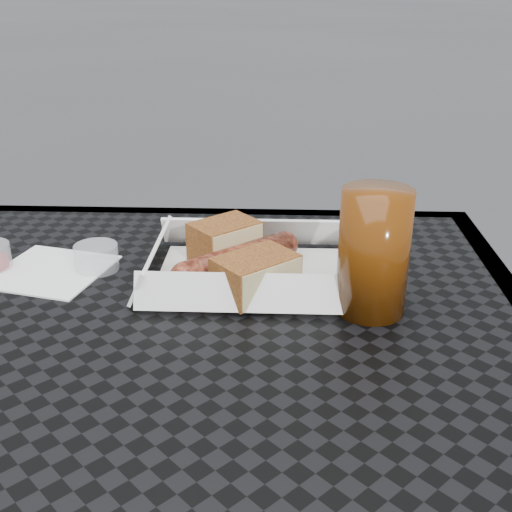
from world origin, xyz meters
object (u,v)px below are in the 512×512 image
at_px(patio_table, 134,426).
at_px(bratwurst, 237,260).
at_px(drink_glass, 374,252).
at_px(food_tray, 256,275).

height_order(patio_table, bratwurst, bratwurst).
xyz_separation_m(bratwurst, drink_glass, (0.14, -0.07, 0.04)).
bearing_deg(drink_glass, bratwurst, 151.91).
distance_m(bratwurst, drink_glass, 0.16).
xyz_separation_m(patio_table, bratwurst, (0.09, 0.17, 0.10)).
distance_m(patio_table, bratwurst, 0.22).
bearing_deg(food_tray, drink_glass, -31.70).
bearing_deg(bratwurst, drink_glass, -28.09).
height_order(food_tray, bratwurst, bratwurst).
xyz_separation_m(patio_table, food_tray, (0.11, 0.17, 0.08)).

